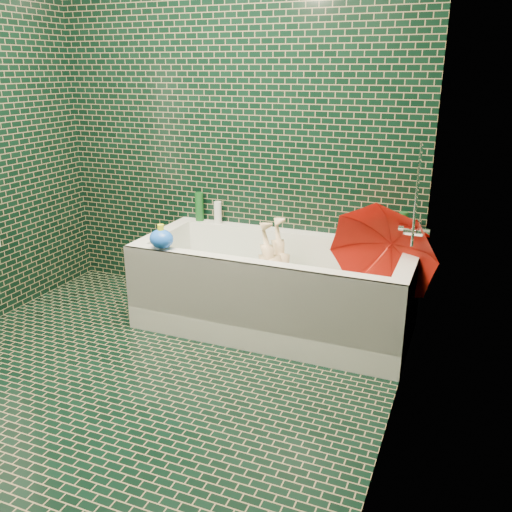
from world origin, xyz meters
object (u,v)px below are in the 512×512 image
at_px(rubber_duck, 387,234).
at_px(child, 278,283).
at_px(bath_toy, 161,239).
at_px(umbrella, 374,264).
at_px(bathtub, 273,297).

bearing_deg(rubber_duck, child, -147.58).
bearing_deg(bath_toy, umbrella, 2.55).
relative_size(child, bath_toy, 4.72).
relative_size(bathtub, child, 2.13).
relative_size(bathtub, umbrella, 2.72).
height_order(child, umbrella, umbrella).
distance_m(child, bath_toy, 0.77).
bearing_deg(child, rubber_duck, 139.26).
xyz_separation_m(umbrella, bath_toy, (-1.23, -0.27, 0.08)).
height_order(child, rubber_duck, rubber_duck).
height_order(umbrella, bath_toy, umbrella).
bearing_deg(umbrella, child, -164.41).
distance_m(umbrella, rubber_duck, 0.40).
distance_m(bathtub, umbrella, 0.70).
height_order(bathtub, rubber_duck, rubber_duck).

